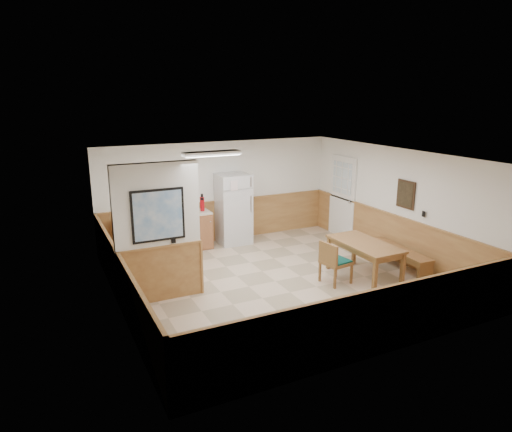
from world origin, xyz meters
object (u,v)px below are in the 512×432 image
dining_table (365,247)px  dining_chair (333,260)px  dining_bench (399,253)px  fire_extinguisher (202,203)px  refrigerator (233,209)px  soap_bottle (127,214)px

dining_table → dining_chair: (-0.74, 0.04, -0.16)m
dining_bench → fire_extinguisher: fire_extinguisher is taller
refrigerator → fire_extinguisher: refrigerator is taller
dining_table → dining_bench: size_ratio=0.92×
fire_extinguisher → dining_chair: bearing=-81.7°
dining_table → soap_bottle: soap_bottle is taller
soap_bottle → dining_table: bearing=-39.4°
dining_bench → soap_bottle: size_ratio=7.56×
dining_bench → soap_bottle: bearing=151.1°
dining_table → fire_extinguisher: fire_extinguisher is taller
dining_chair → soap_bottle: bearing=127.6°
dining_table → dining_bench: bearing=4.2°
dining_table → dining_bench: 1.05m
dining_table → fire_extinguisher: bearing=124.1°
dining_chair → fire_extinguisher: fire_extinguisher is taller
dining_bench → fire_extinguisher: (-3.25, 3.20, 0.74)m
dining_table → soap_bottle: 5.21m
dining_table → dining_chair: dining_chair is taller
refrigerator → dining_chair: bearing=-75.9°
dining_chair → fire_extinguisher: (-1.51, 3.24, 0.59)m
dining_bench → dining_chair: 1.74m
refrigerator → dining_bench: (2.45, -3.17, -0.52)m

